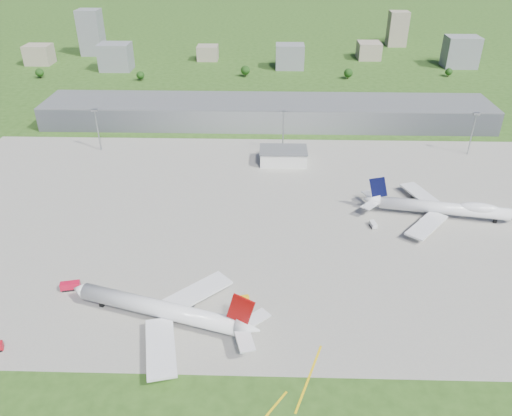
{
  "coord_description": "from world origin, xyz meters",
  "views": [
    {
      "loc": [
        1.7,
        -161.2,
        121.47
      ],
      "look_at": [
        -3.69,
        32.41,
        9.0
      ],
      "focal_mm": 35.0,
      "sensor_mm": 36.0,
      "label": 1
    }
  ],
  "objects_px": {
    "fire_truck": "(70,286)",
    "tug_yellow": "(245,298)",
    "airliner_red_twin": "(165,311)",
    "van_white_far": "(425,221)",
    "van_white_near": "(373,225)",
    "airliner_blue_quad": "(443,208)"
  },
  "relations": [
    {
      "from": "tug_yellow",
      "to": "van_white_far",
      "type": "distance_m",
      "value": 97.68
    },
    {
      "from": "airliner_blue_quad",
      "to": "van_white_far",
      "type": "height_order",
      "value": "airliner_blue_quad"
    },
    {
      "from": "van_white_near",
      "to": "airliner_red_twin",
      "type": "bearing_deg",
      "value": 117.29
    },
    {
      "from": "tug_yellow",
      "to": "van_white_far",
      "type": "relative_size",
      "value": 0.79
    },
    {
      "from": "fire_truck",
      "to": "van_white_near",
      "type": "bearing_deg",
      "value": 8.75
    },
    {
      "from": "tug_yellow",
      "to": "van_white_far",
      "type": "bearing_deg",
      "value": 19.31
    },
    {
      "from": "tug_yellow",
      "to": "van_white_near",
      "type": "bearing_deg",
      "value": 27.25
    },
    {
      "from": "airliner_red_twin",
      "to": "van_white_far",
      "type": "xyz_separation_m",
      "value": [
        107.07,
        68.04,
        -4.05
      ]
    },
    {
      "from": "airliner_red_twin",
      "to": "fire_truck",
      "type": "bearing_deg",
      "value": -6.08
    },
    {
      "from": "fire_truck",
      "to": "tug_yellow",
      "type": "xyz_separation_m",
      "value": [
        66.06,
        -4.2,
        -0.74
      ]
    },
    {
      "from": "fire_truck",
      "to": "tug_yellow",
      "type": "relative_size",
      "value": 2.1
    },
    {
      "from": "van_white_near",
      "to": "fire_truck",
      "type": "bearing_deg",
      "value": 100.8
    },
    {
      "from": "airliner_blue_quad",
      "to": "fire_truck",
      "type": "xyz_separation_m",
      "value": [
        -155.75,
        -56.83,
        -3.53
      ]
    },
    {
      "from": "airliner_red_twin",
      "to": "van_white_far",
      "type": "relative_size",
      "value": 15.37
    },
    {
      "from": "airliner_red_twin",
      "to": "tug_yellow",
      "type": "bearing_deg",
      "value": -138.36
    },
    {
      "from": "airliner_blue_quad",
      "to": "tug_yellow",
      "type": "height_order",
      "value": "airliner_blue_quad"
    },
    {
      "from": "van_white_far",
      "to": "tug_yellow",
      "type": "bearing_deg",
      "value": -140.57
    },
    {
      "from": "airliner_blue_quad",
      "to": "van_white_near",
      "type": "xyz_separation_m",
      "value": [
        -33.74,
        -9.45,
        -3.85
      ]
    },
    {
      "from": "fire_truck",
      "to": "van_white_near",
      "type": "relative_size",
      "value": 1.43
    },
    {
      "from": "fire_truck",
      "to": "tug_yellow",
      "type": "height_order",
      "value": "fire_truck"
    },
    {
      "from": "fire_truck",
      "to": "van_white_far",
      "type": "bearing_deg",
      "value": 6.89
    },
    {
      "from": "tug_yellow",
      "to": "van_white_near",
      "type": "height_order",
      "value": "van_white_near"
    }
  ]
}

